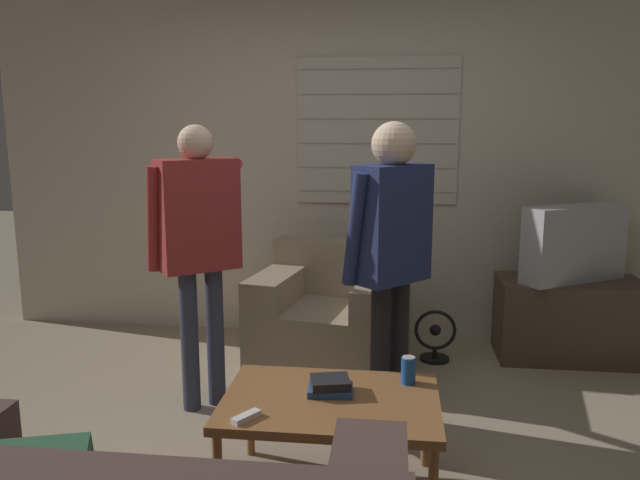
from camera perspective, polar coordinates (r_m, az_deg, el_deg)
ground_plane at (r=3.11m, az=-2.38°, el=-20.51°), size 16.00×16.00×0.00m
wall_back at (r=4.68m, az=1.60°, el=6.69°), size 5.20×0.08×2.55m
armchair_beige at (r=4.15m, az=1.06°, el=-7.21°), size 1.06×0.93×0.81m
coffee_table at (r=2.78m, az=0.99°, el=-15.04°), size 0.93×0.64×0.45m
tv_stand at (r=4.65m, az=21.78°, el=-6.77°), size 0.95×0.47×0.55m
tv at (r=4.52m, az=22.22°, el=-0.29°), size 0.76×0.58×0.51m
person_left_standing at (r=3.49m, az=-11.08°, el=0.61°), size 0.52×0.80×1.60m
person_right_standing at (r=3.22m, az=6.45°, el=0.14°), size 0.47×0.75×1.62m
book_stack at (r=2.79m, az=0.95°, el=-13.20°), size 0.20×0.17×0.07m
soda_can at (r=2.90m, az=8.08°, el=-11.70°), size 0.07×0.07×0.13m
spare_remote at (r=2.59m, az=-6.76°, el=-15.76°), size 0.11×0.13×0.02m
floor_fan at (r=4.39m, az=10.48°, el=-8.76°), size 0.28×0.20×0.36m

